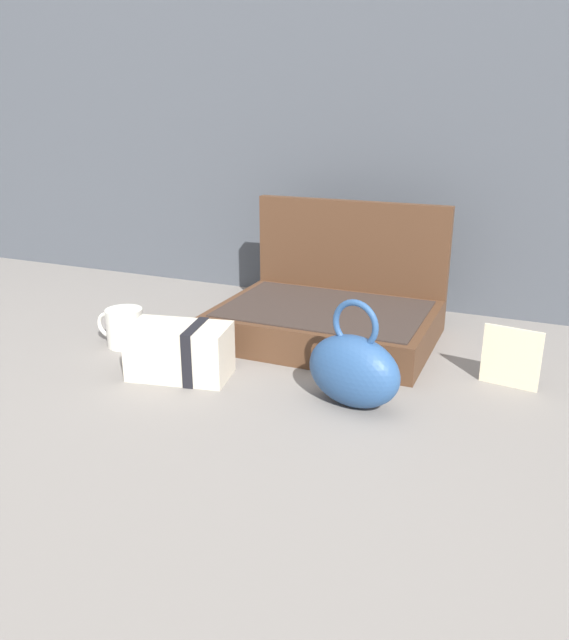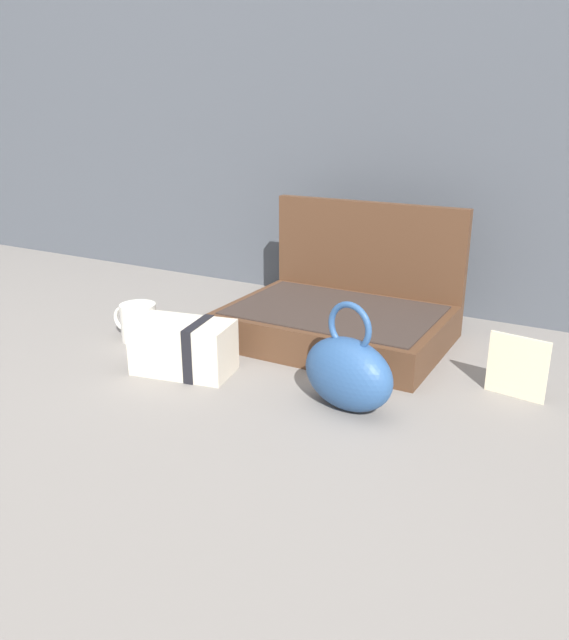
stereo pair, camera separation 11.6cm
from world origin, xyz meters
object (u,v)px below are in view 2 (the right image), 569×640
object	(u,v)px
info_card_left	(517,367)
coffee_mug	(138,322)
open_suitcase	(342,312)
teal_pouch_handbag	(348,372)
cream_toiletry_bag	(185,347)

from	to	relation	value
info_card_left	coffee_mug	bearing A→B (deg)	-163.75
open_suitcase	teal_pouch_handbag	world-z (taller)	open_suitcase
teal_pouch_handbag	coffee_mug	xyz separation A→B (m)	(-0.56, 0.08, -0.03)
info_card_left	teal_pouch_handbag	bearing A→B (deg)	-133.90
open_suitcase	cream_toiletry_bag	world-z (taller)	open_suitcase
cream_toiletry_bag	info_card_left	xyz separation A→B (m)	(0.60, 0.20, 0.01)
coffee_mug	info_card_left	bearing A→B (deg)	7.80
teal_pouch_handbag	cream_toiletry_bag	size ratio (longest dim) A/B	0.93
coffee_mug	teal_pouch_handbag	bearing A→B (deg)	-8.42
cream_toiletry_bag	info_card_left	world-z (taller)	info_card_left
cream_toiletry_bag	coffee_mug	distance (m)	0.23
cream_toiletry_bag	coffee_mug	xyz separation A→B (m)	(-0.21, 0.09, -0.01)
open_suitcase	info_card_left	xyz separation A→B (m)	(0.40, -0.12, -0.00)
open_suitcase	coffee_mug	world-z (taller)	open_suitcase
teal_pouch_handbag	coffee_mug	distance (m)	0.56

